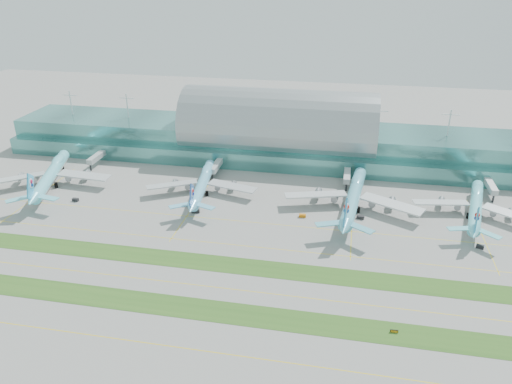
% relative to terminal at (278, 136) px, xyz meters
% --- Properties ---
extents(ground, '(700.00, 700.00, 0.00)m').
position_rel_terminal_xyz_m(ground, '(-0.01, -128.79, -14.23)').
color(ground, gray).
rests_on(ground, ground).
extents(terminal, '(340.00, 69.10, 36.00)m').
position_rel_terminal_xyz_m(terminal, '(0.00, 0.00, 0.00)').
color(terminal, '#3D7A75').
rests_on(terminal, ground).
extents(grass_strip_near, '(420.00, 12.00, 0.08)m').
position_rel_terminal_xyz_m(grass_strip_near, '(-0.01, -156.79, -14.19)').
color(grass_strip_near, '#2D591E').
rests_on(grass_strip_near, ground).
extents(grass_strip_far, '(420.00, 12.00, 0.08)m').
position_rel_terminal_xyz_m(grass_strip_far, '(-0.01, -126.79, -14.19)').
color(grass_strip_far, '#2D591E').
rests_on(grass_strip_far, ground).
extents(taxiline_a, '(420.00, 0.35, 0.01)m').
position_rel_terminal_xyz_m(taxiline_a, '(-0.01, -176.79, -14.22)').
color(taxiline_a, yellow).
rests_on(taxiline_a, ground).
extents(taxiline_b, '(420.00, 0.35, 0.01)m').
position_rel_terminal_xyz_m(taxiline_b, '(-0.01, -142.79, -14.22)').
color(taxiline_b, yellow).
rests_on(taxiline_b, ground).
extents(taxiline_c, '(420.00, 0.35, 0.01)m').
position_rel_terminal_xyz_m(taxiline_c, '(-0.01, -110.79, -14.22)').
color(taxiline_c, yellow).
rests_on(taxiline_c, ground).
extents(taxiline_d, '(420.00, 0.35, 0.01)m').
position_rel_terminal_xyz_m(taxiline_d, '(-0.01, -88.79, -14.22)').
color(taxiline_d, yellow).
rests_on(taxiline_d, ground).
extents(airliner_a, '(64.43, 74.75, 21.10)m').
position_rel_terminal_xyz_m(airliner_a, '(-117.03, -66.81, -7.72)').
color(airliner_a, '#6BDAEB').
rests_on(airliner_a, ground).
extents(airliner_b, '(59.44, 67.94, 18.71)m').
position_rel_terminal_xyz_m(airliner_b, '(-31.69, -60.74, -8.46)').
color(airliner_b, '#6CC9EE').
rests_on(airliner_b, ground).
extents(airliner_c, '(69.16, 78.87, 21.70)m').
position_rel_terminal_xyz_m(airliner_c, '(47.96, -64.02, -7.53)').
color(airliner_c, '#61C0D6').
rests_on(airliner_c, ground).
extents(airliner_d, '(58.19, 67.04, 18.63)m').
position_rel_terminal_xyz_m(airliner_d, '(106.53, -61.70, -8.48)').
color(airliner_d, '#6ADEEB').
rests_on(airliner_d, ground).
extents(gse_a, '(3.55, 2.60, 1.46)m').
position_rel_terminal_xyz_m(gse_a, '(-116.86, -83.52, -13.50)').
color(gse_a, orange).
rests_on(gse_a, ground).
extents(gse_b, '(3.26, 1.88, 1.60)m').
position_rel_terminal_xyz_m(gse_b, '(-93.76, -83.68, -13.43)').
color(gse_b, black).
rests_on(gse_b, ground).
extents(gse_c, '(4.33, 3.05, 1.68)m').
position_rel_terminal_xyz_m(gse_c, '(-28.51, -84.24, -13.39)').
color(gse_c, black).
rests_on(gse_c, ground).
extents(gse_d, '(3.99, 2.69, 1.30)m').
position_rel_terminal_xyz_m(gse_d, '(-36.28, -78.28, -13.58)').
color(gse_d, black).
rests_on(gse_d, ground).
extents(gse_e, '(3.51, 2.17, 1.42)m').
position_rel_terminal_xyz_m(gse_e, '(24.10, -78.85, -13.52)').
color(gse_e, '#C36A0B').
rests_on(gse_e, ground).
extents(gse_f, '(3.88, 2.52, 1.54)m').
position_rel_terminal_xyz_m(gse_f, '(51.84, -75.25, -13.46)').
color(gse_f, black).
rests_on(gse_f, ground).
extents(gse_g, '(3.62, 2.82, 1.53)m').
position_rel_terminal_xyz_m(gse_g, '(103.01, -93.25, -13.46)').
color(gse_g, black).
rests_on(gse_g, ground).
extents(taxiway_sign_east, '(2.70, 0.41, 1.14)m').
position_rel_terminal_xyz_m(taxiway_sign_east, '(63.27, -156.26, -13.66)').
color(taxiway_sign_east, black).
rests_on(taxiway_sign_east, ground).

